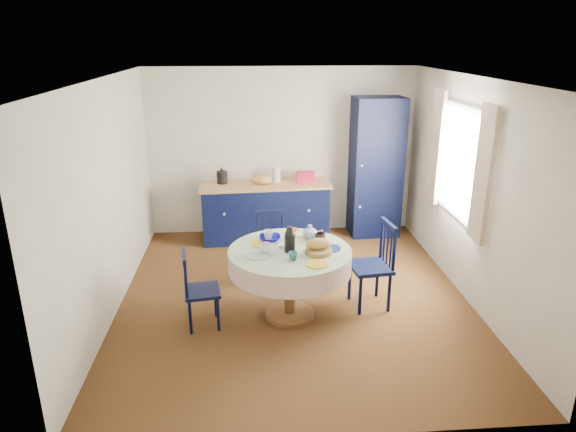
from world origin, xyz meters
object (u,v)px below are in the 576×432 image
object	(u,v)px
pantry_cabinet	(376,168)
mug_c	(321,237)
chair_right	(374,264)
cobalt_bowl	(270,238)
chair_far	(271,246)
mug_d	(268,235)
kitchen_counter	(265,210)
dining_table	(291,261)
mug_a	(265,248)
chair_left	(199,289)
mug_b	(293,256)

from	to	relation	value
pantry_cabinet	mug_c	bearing A→B (deg)	-119.44
chair_right	mug_c	bearing A→B (deg)	-102.46
cobalt_bowl	chair_far	bearing A→B (deg)	86.61
chair_right	mug_d	xyz separation A→B (m)	(-1.17, 0.13, 0.34)
kitchen_counter	chair_right	size ratio (longest dim) A/B	1.97
dining_table	mug_c	xyz separation A→B (m)	(0.35, 0.23, 0.17)
pantry_cabinet	mug_a	size ratio (longest dim) A/B	16.68
chair_left	mug_d	distance (m)	0.96
chair_left	chair_far	size ratio (longest dim) A/B	0.97
kitchen_counter	chair_right	xyz separation A→B (m)	(1.14, -2.14, 0.06)
kitchen_counter	mug_c	world-z (taller)	kitchen_counter
chair_left	mug_b	world-z (taller)	mug_b
mug_b	cobalt_bowl	size ratio (longest dim) A/B	0.39
chair_far	mug_c	size ratio (longest dim) A/B	7.54
mug_a	kitchen_counter	bearing A→B (deg)	88.24
chair_right	cobalt_bowl	xyz separation A→B (m)	(-1.15, 0.09, 0.31)
mug_a	chair_right	bearing A→B (deg)	10.68
chair_far	mug_c	xyz separation A→B (m)	(0.51, -0.72, 0.39)
pantry_cabinet	chair_right	xyz separation A→B (m)	(-0.53, -2.24, -0.54)
dining_table	mug_d	world-z (taller)	dining_table
mug_c	mug_d	distance (m)	0.57
kitchen_counter	mug_b	world-z (taller)	kitchen_counter
pantry_cabinet	dining_table	world-z (taller)	pantry_cabinet
chair_far	mug_b	world-z (taller)	mug_b
mug_b	mug_c	size ratio (longest dim) A/B	0.80
chair_right	mug_b	size ratio (longest dim) A/B	10.81
kitchen_counter	chair_far	bearing A→B (deg)	-92.36
dining_table	chair_right	bearing A→B (deg)	10.96
cobalt_bowl	chair_right	bearing A→B (deg)	-4.27
chair_far	chair_right	xyz separation A→B (m)	(1.11, -0.77, 0.06)
pantry_cabinet	dining_table	distance (m)	2.87
chair_far	mug_b	bearing A→B (deg)	-85.20
chair_right	mug_a	distance (m)	1.28
pantry_cabinet	chair_left	world-z (taller)	pantry_cabinet
chair_right	mug_a	bearing A→B (deg)	-87.08
chair_left	mug_d	size ratio (longest dim) A/B	7.49
dining_table	mug_b	size ratio (longest dim) A/B	14.17
kitchen_counter	pantry_cabinet	world-z (taller)	pantry_cabinet
pantry_cabinet	mug_b	bearing A→B (deg)	-120.94
chair_far	mug_a	world-z (taller)	mug_a
mug_b	cobalt_bowl	xyz separation A→B (m)	(-0.21, 0.53, -0.01)
dining_table	chair_right	distance (m)	0.98
pantry_cabinet	mug_a	xyz separation A→B (m)	(-1.74, -2.47, -0.21)
mug_a	cobalt_bowl	size ratio (longest dim) A/B	0.53
pantry_cabinet	chair_left	bearing A→B (deg)	-136.03
mug_a	mug_c	world-z (taller)	mug_a
dining_table	mug_c	size ratio (longest dim) A/B	11.35
chair_left	mug_a	bearing A→B (deg)	-92.49
pantry_cabinet	chair_right	world-z (taller)	pantry_cabinet
dining_table	mug_b	bearing A→B (deg)	-89.46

